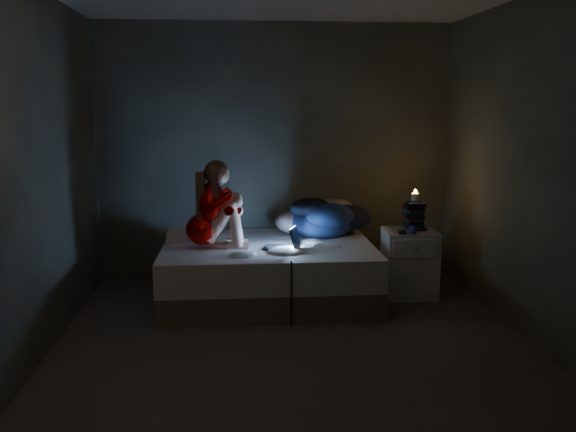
{
  "coord_description": "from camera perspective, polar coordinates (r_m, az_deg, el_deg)",
  "views": [
    {
      "loc": [
        -0.41,
        -4.39,
        1.79
      ],
      "look_at": [
        0.05,
        1.0,
        0.8
      ],
      "focal_mm": 38.25,
      "sensor_mm": 36.0,
      "label": 1
    }
  ],
  "objects": [
    {
      "name": "wall_back",
      "position": [
        6.33,
        -1.15,
        5.93
      ],
      "size": [
        3.6,
        0.02,
        2.6
      ],
      "primitive_type": "cube",
      "color": "#383B34",
      "rests_on": "ground"
    },
    {
      "name": "clothes_pile",
      "position": [
        5.95,
        3.09,
        0.03
      ],
      "size": [
        0.68,
        0.55,
        0.4
      ],
      "primitive_type": null,
      "rotation": [
        0.0,
        0.0,
        0.03
      ],
      "color": "navy",
      "rests_on": "bed"
    },
    {
      "name": "bed",
      "position": [
        5.7,
        -1.86,
        -5.16
      ],
      "size": [
        1.91,
        1.43,
        0.53
      ],
      "primitive_type": null,
      "color": "silver",
      "rests_on": "ground"
    },
    {
      "name": "wall_right",
      "position": [
        4.94,
        21.89,
        3.94
      ],
      "size": [
        0.02,
        3.8,
        2.6
      ],
      "primitive_type": "cube",
      "color": "#383B34",
      "rests_on": "ground"
    },
    {
      "name": "floor",
      "position": [
        4.76,
        0.42,
        -11.84
      ],
      "size": [
        3.6,
        3.8,
        0.02
      ],
      "primitive_type": "cube",
      "color": "#423C38",
      "rests_on": "ground"
    },
    {
      "name": "wall_front",
      "position": [
        2.56,
        4.38,
        -0.68
      ],
      "size": [
        3.6,
        0.02,
        2.6
      ],
      "primitive_type": "cube",
      "color": "#383B34",
      "rests_on": "ground"
    },
    {
      "name": "woman",
      "position": [
        5.47,
        -7.91,
        1.1
      ],
      "size": [
        0.49,
        0.32,
        0.79
      ],
      "primitive_type": null,
      "rotation": [
        0.0,
        0.0,
        0.0
      ],
      "color": "#950700",
      "rests_on": "bed"
    },
    {
      "name": "pillow",
      "position": [
        5.79,
        -9.05,
        -1.77
      ],
      "size": [
        0.41,
        0.29,
        0.12
      ],
      "primitive_type": "cube",
      "color": "white",
      "rests_on": "bed"
    },
    {
      "name": "nightstand",
      "position": [
        5.89,
        11.22,
        -4.33
      ],
      "size": [
        0.49,
        0.44,
        0.63
      ],
      "primitive_type": "cube",
      "rotation": [
        0.0,
        0.0,
        -0.04
      ],
      "color": "silver",
      "rests_on": "ground"
    },
    {
      "name": "book_stack",
      "position": [
        5.86,
        11.68,
        0.06
      ],
      "size": [
        0.19,
        0.25,
        0.26
      ],
      "primitive_type": null,
      "color": "black",
      "rests_on": "nightstand"
    },
    {
      "name": "blue_orb",
      "position": [
        5.65,
        11.62,
        -1.25
      ],
      "size": [
        0.08,
        0.08,
        0.08
      ],
      "primitive_type": "sphere",
      "color": "navy",
      "rests_on": "nightstand"
    },
    {
      "name": "laptop",
      "position": [
        5.41,
        -0.65,
        -1.99
      ],
      "size": [
        0.36,
        0.3,
        0.21
      ],
      "primitive_type": null,
      "rotation": [
        0.0,
        0.0,
        -0.34
      ],
      "color": "black",
      "rests_on": "bed"
    },
    {
      "name": "phone",
      "position": [
        5.68,
        10.63,
        -1.51
      ],
      "size": [
        0.09,
        0.15,
        0.01
      ],
      "primitive_type": "cube",
      "rotation": [
        0.0,
        0.0,
        -0.16
      ],
      "color": "black",
      "rests_on": "nightstand"
    },
    {
      "name": "candle",
      "position": [
        5.83,
        11.75,
        1.72
      ],
      "size": [
        0.07,
        0.07,
        0.08
      ],
      "primitive_type": "cylinder",
      "color": "beige",
      "rests_on": "book_stack"
    },
    {
      "name": "wall_left",
      "position": [
        4.63,
        -22.49,
        3.52
      ],
      "size": [
        0.02,
        3.8,
        2.6
      ],
      "primitive_type": "cube",
      "color": "#383B34",
      "rests_on": "ground"
    }
  ]
}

